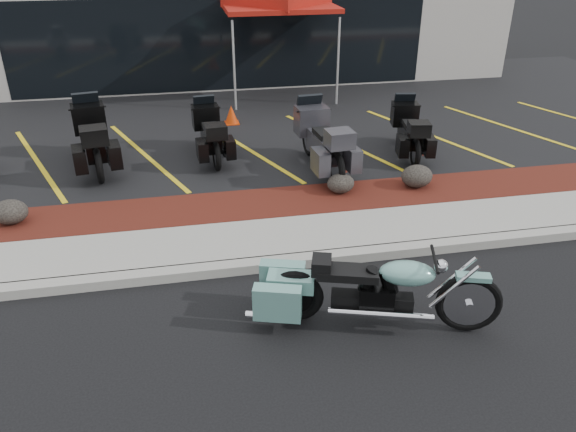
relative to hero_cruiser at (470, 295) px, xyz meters
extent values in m
plane|color=black|center=(-1.94, 1.01, -0.54)|extent=(90.00, 90.00, 0.00)
cube|color=gray|center=(-1.94, 1.91, -0.47)|extent=(24.00, 0.25, 0.15)
cube|color=gray|center=(-1.94, 2.61, -0.47)|extent=(24.00, 1.20, 0.15)
cube|color=#37150C|center=(-1.94, 3.81, -0.46)|extent=(24.00, 1.20, 0.16)
cube|color=black|center=(-1.94, 9.21, -0.47)|extent=(26.00, 9.60, 0.15)
cube|color=#ADA59C|center=(-1.94, 15.51, 1.46)|extent=(18.00, 8.00, 4.00)
cube|color=black|center=(-1.94, 11.53, 0.96)|extent=(12.00, 0.06, 2.60)
ellipsoid|color=black|center=(-6.22, 3.86, -0.18)|extent=(0.57, 0.48, 0.41)
ellipsoid|color=black|center=(-0.52, 3.97, -0.20)|extent=(0.51, 0.42, 0.36)
ellipsoid|color=black|center=(0.97, 3.95, -0.17)|extent=(0.60, 0.50, 0.42)
cone|color=red|center=(-2.07, 8.43, -0.16)|extent=(0.40, 0.40, 0.46)
cylinder|color=silver|center=(-2.27, 10.24, 0.76)|extent=(0.06, 0.06, 2.30)
cylinder|color=silver|center=(0.31, 9.15, 0.76)|extent=(0.06, 0.06, 2.30)
cylinder|color=silver|center=(-1.19, 12.82, 0.76)|extent=(0.06, 0.06, 2.30)
cylinder|color=silver|center=(1.39, 11.73, 0.76)|extent=(0.06, 0.06, 2.30)
cube|color=maroon|center=(-0.44, 10.99, 2.06)|extent=(3.92, 3.92, 0.12)
camera|label=1|loc=(-3.28, -5.12, 4.06)|focal=35.00mm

